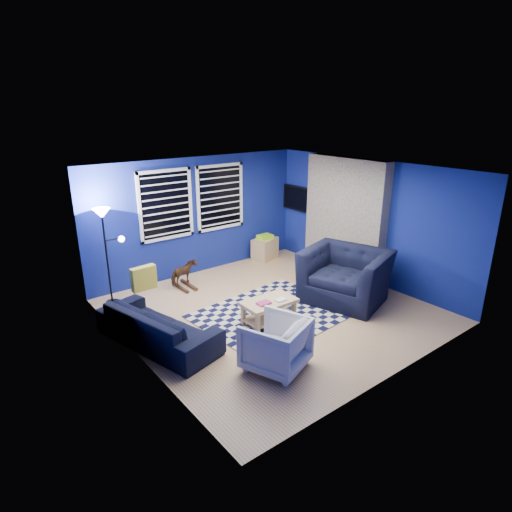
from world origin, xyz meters
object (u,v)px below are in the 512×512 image
at_px(armchair_bent, 276,344).
at_px(armchair_big, 345,276).
at_px(floor_lamp, 104,227).
at_px(tv, 298,199).
at_px(sofa, 158,326).
at_px(cabinet, 265,248).
at_px(rocking_horse, 184,273).
at_px(coffee_table, 269,307).

bearing_deg(armchair_bent, armchair_big, 179.42).
relative_size(armchair_bent, floor_lamp, 0.45).
height_order(tv, sofa, tv).
bearing_deg(floor_lamp, armchair_bent, -73.45).
bearing_deg(tv, floor_lamp, 178.74).
height_order(armchair_big, floor_lamp, floor_lamp).
height_order(sofa, cabinet, sofa).
bearing_deg(floor_lamp, rocking_horse, -8.47).
bearing_deg(sofa, rocking_horse, -53.73).
relative_size(tv, floor_lamp, 0.56).
xyz_separation_m(sofa, coffee_table, (1.74, -0.55, 0.01)).
xyz_separation_m(coffee_table, floor_lamp, (-1.77, 2.43, 1.16)).
distance_m(rocking_horse, floor_lamp, 1.82).
bearing_deg(cabinet, armchair_bent, -144.15).
bearing_deg(coffee_table, armchair_big, -3.94).
distance_m(armchair_big, floor_lamp, 4.45).
bearing_deg(floor_lamp, sofa, -89.09).
height_order(armchair_big, coffee_table, armchair_big).
distance_m(sofa, cabinet, 4.25).
xyz_separation_m(rocking_horse, cabinet, (2.38, 0.36, -0.05)).
bearing_deg(armchair_big, sofa, -119.30).
distance_m(coffee_table, floor_lamp, 3.22).
relative_size(rocking_horse, coffee_table, 0.62).
distance_m(tv, coffee_table, 3.81).
relative_size(armchair_big, armchair_bent, 1.82).
bearing_deg(tv, sofa, -158.64).
relative_size(armchair_big, rocking_horse, 2.59).
distance_m(rocking_horse, cabinet, 2.40).
height_order(sofa, rocking_horse, sofa).
xyz_separation_m(armchair_big, rocking_horse, (-2.12, 2.35, -0.17)).
bearing_deg(sofa, coffee_table, -122.27).
relative_size(armchair_bent, coffee_table, 0.89).
relative_size(sofa, floor_lamp, 1.15).
bearing_deg(coffee_table, floor_lamp, 126.02).
xyz_separation_m(tv, coffee_table, (-2.81, -2.33, -1.09)).
distance_m(armchair_bent, cabinet, 4.54).
bearing_deg(armchair_bent, rocking_horse, -117.18).
distance_m(armchair_big, coffee_table, 1.76).
height_order(sofa, armchair_bent, armchair_bent).
xyz_separation_m(armchair_big, floor_lamp, (-3.51, 2.55, 0.99)).
xyz_separation_m(tv, rocking_horse, (-3.19, -0.11, -1.09)).
distance_m(armchair_bent, floor_lamp, 3.79).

